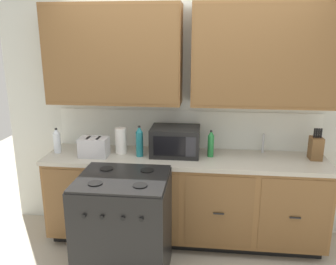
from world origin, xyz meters
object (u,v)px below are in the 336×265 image
at_px(stove_range, 124,228).
at_px(microwave, 175,141).
at_px(knife_block, 316,148).
at_px(toaster, 94,147).
at_px(paper_towel_roll, 121,141).
at_px(bottle_green, 211,144).
at_px(bottle_clear, 57,141).
at_px(bottle_teal, 139,142).

xyz_separation_m(stove_range, microwave, (0.38, 0.69, 0.59)).
distance_m(microwave, knife_block, 1.36).
distance_m(toaster, paper_towel_roll, 0.28).
bearing_deg(bottle_green, microwave, 176.00).
xyz_separation_m(paper_towel_roll, bottle_green, (0.90, -0.01, 0.00)).
relative_size(stove_range, knife_block, 3.06).
distance_m(microwave, toaster, 0.81).
bearing_deg(bottle_clear, toaster, -9.81).
height_order(microwave, bottle_green, microwave).
height_order(microwave, toaster, microwave).
bearing_deg(bottle_clear, bottle_green, 1.74).
bearing_deg(paper_towel_roll, stove_range, -75.48).
bearing_deg(bottle_teal, paper_towel_roll, 159.06).
height_order(stove_range, toaster, toaster).
relative_size(paper_towel_roll, bottle_green, 0.97).
bearing_deg(toaster, bottle_green, 5.87).
bearing_deg(microwave, bottle_teal, -165.06).
bearing_deg(paper_towel_roll, knife_block, 0.62).
bearing_deg(stove_range, knife_block, 21.83).
height_order(microwave, bottle_clear, microwave).
bearing_deg(bottle_teal, microwave, 14.94).
distance_m(stove_range, microwave, 0.98).
relative_size(toaster, bottle_clear, 1.09).
xyz_separation_m(knife_block, bottle_teal, (-1.70, -0.10, 0.04)).
height_order(paper_towel_roll, bottle_teal, bottle_teal).
distance_m(knife_block, paper_towel_roll, 1.91).
xyz_separation_m(microwave, bottle_clear, (-1.20, -0.07, -0.02)).
relative_size(microwave, bottle_green, 1.79).
xyz_separation_m(microwave, bottle_teal, (-0.35, -0.09, 0.01)).
distance_m(microwave, bottle_clear, 1.20).
relative_size(knife_block, paper_towel_roll, 1.19).
relative_size(microwave, bottle_teal, 1.55).
height_order(knife_block, bottle_teal, same).
bearing_deg(knife_block, toaster, -176.00).
bearing_deg(bottle_teal, stove_range, -93.16).
xyz_separation_m(toaster, bottle_teal, (0.45, 0.05, 0.06)).
bearing_deg(bottle_clear, microwave, 3.42).
xyz_separation_m(stove_range, bottle_green, (0.73, 0.66, 0.58)).
distance_m(stove_range, knife_block, 1.95).
bearing_deg(microwave, bottle_clear, -176.58).
distance_m(toaster, bottle_green, 1.15).
relative_size(toaster, bottle_green, 1.04).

